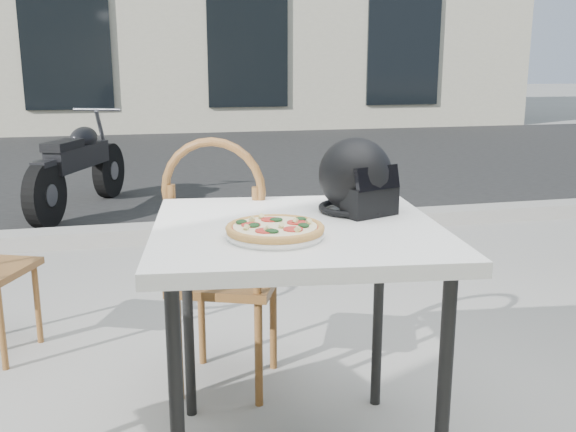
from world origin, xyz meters
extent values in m
cube|color=black|center=(0.00, 7.00, 0.00)|extent=(30.00, 8.00, 0.00)
cube|color=gray|center=(0.00, 3.00, 0.06)|extent=(30.00, 0.25, 0.12)
cube|color=black|center=(-1.70, 10.98, 1.60)|extent=(1.60, 0.08, 2.20)
cube|color=black|center=(1.70, 10.98, 1.60)|extent=(1.60, 0.08, 2.20)
cube|color=black|center=(5.00, 10.98, 1.60)|extent=(1.60, 0.08, 2.20)
cube|color=white|center=(-0.13, -0.01, 0.81)|extent=(0.98, 0.98, 0.04)
cylinder|color=black|center=(-0.53, -0.32, 0.40)|extent=(0.04, 0.04, 0.79)
cylinder|color=black|center=(0.19, -0.41, 0.40)|extent=(0.04, 0.04, 0.79)
cylinder|color=black|center=(-0.44, 0.40, 0.40)|extent=(0.04, 0.04, 0.79)
cylinder|color=black|center=(0.28, 0.31, 0.40)|extent=(0.04, 0.04, 0.79)
cylinder|color=white|center=(-0.23, -0.14, 0.84)|extent=(0.31, 0.31, 0.01)
torus|color=white|center=(-0.23, -0.14, 0.85)|extent=(0.33, 0.33, 0.01)
cylinder|color=tan|center=(-0.23, -0.14, 0.86)|extent=(0.29, 0.29, 0.01)
torus|color=tan|center=(-0.23, -0.14, 0.86)|extent=(0.30, 0.30, 0.02)
cylinder|color=red|center=(-0.23, -0.14, 0.87)|extent=(0.26, 0.26, 0.00)
cylinder|color=#FFF1C3|center=(-0.23, -0.14, 0.87)|extent=(0.26, 0.26, 0.00)
cylinder|color=red|center=(-0.16, -0.13, 0.87)|extent=(0.06, 0.06, 0.00)
cylinder|color=red|center=(-0.23, -0.07, 0.87)|extent=(0.06, 0.06, 0.00)
cylinder|color=red|center=(-0.29, -0.12, 0.87)|extent=(0.06, 0.06, 0.00)
cylinder|color=red|center=(-0.27, -0.20, 0.87)|extent=(0.06, 0.06, 0.00)
cylinder|color=red|center=(-0.19, -0.20, 0.87)|extent=(0.06, 0.06, 0.00)
ellipsoid|color=#153919|center=(-0.21, -0.09, 0.87)|extent=(0.04, 0.03, 0.01)
ellipsoid|color=#153919|center=(-0.29, -0.14, 0.87)|extent=(0.05, 0.05, 0.01)
ellipsoid|color=#153919|center=(-0.15, -0.17, 0.87)|extent=(0.04, 0.04, 0.01)
ellipsoid|color=#153919|center=(-0.25, -0.21, 0.87)|extent=(0.05, 0.05, 0.01)
ellipsoid|color=#153919|center=(-0.14, -0.10, 0.87)|extent=(0.05, 0.04, 0.01)
ellipsoid|color=#153919|center=(-0.31, -0.09, 0.87)|extent=(0.05, 0.05, 0.01)
cylinder|color=#DCD286|center=(-0.21, -0.17, 0.88)|extent=(0.02, 0.02, 0.02)
cylinder|color=#DCD286|center=(-0.28, -0.08, 0.88)|extent=(0.03, 0.02, 0.02)
cylinder|color=#DCD286|center=(-0.16, -0.13, 0.88)|extent=(0.03, 0.03, 0.02)
cylinder|color=#DCD286|center=(-0.25, -0.05, 0.88)|extent=(0.02, 0.02, 0.02)
cylinder|color=#DCD286|center=(-0.18, -0.22, 0.88)|extent=(0.03, 0.02, 0.02)
cylinder|color=#DCD286|center=(-0.31, -0.17, 0.88)|extent=(0.03, 0.03, 0.02)
cylinder|color=#DCD286|center=(-0.13, -0.15, 0.88)|extent=(0.02, 0.02, 0.02)
cylinder|color=#DCD286|center=(-0.26, -0.20, 0.88)|extent=(0.02, 0.02, 0.02)
ellipsoid|color=black|center=(0.11, 0.13, 0.96)|extent=(0.31, 0.32, 0.25)
cube|color=black|center=(0.13, 0.06, 0.88)|extent=(0.20, 0.15, 0.10)
torus|color=black|center=(0.11, 0.13, 0.85)|extent=(0.31, 0.31, 0.02)
cube|color=black|center=(0.15, 0.02, 0.96)|extent=(0.17, 0.09, 0.08)
cube|color=brown|center=(-0.26, 0.61, 0.46)|extent=(0.53, 0.53, 0.04)
cylinder|color=brown|center=(-0.05, 0.70, 0.22)|extent=(0.04, 0.04, 0.45)
cylinder|color=brown|center=(-0.35, 0.83, 0.22)|extent=(0.04, 0.04, 0.45)
cylinder|color=brown|center=(-0.17, 0.40, 0.22)|extent=(0.04, 0.04, 0.45)
cylinder|color=brown|center=(-0.47, 0.53, 0.22)|extent=(0.04, 0.04, 0.45)
cylinder|color=brown|center=(-0.18, 0.39, 0.67)|extent=(0.04, 0.04, 0.43)
cylinder|color=brown|center=(-0.48, 0.52, 0.67)|extent=(0.04, 0.04, 0.43)
torus|color=brown|center=(-0.33, 0.46, 0.86)|extent=(0.38, 0.18, 0.40)
cylinder|color=brown|center=(-1.09, 1.24, 0.20)|extent=(0.04, 0.04, 0.40)
cylinder|color=brown|center=(-1.21, 0.97, 0.20)|extent=(0.04, 0.04, 0.40)
cylinder|color=black|center=(-0.86, 4.81, 0.27)|extent=(0.31, 0.55, 0.55)
cylinder|color=slate|center=(-0.86, 4.81, 0.27)|extent=(0.19, 0.22, 0.18)
cylinder|color=black|center=(-1.33, 3.62, 0.27)|extent=(0.31, 0.55, 0.55)
cylinder|color=slate|center=(-1.33, 3.62, 0.27)|extent=(0.19, 0.22, 0.18)
cube|color=black|center=(-1.09, 4.22, 0.50)|extent=(0.51, 0.95, 0.20)
ellipsoid|color=black|center=(-1.04, 4.34, 0.66)|extent=(0.33, 0.43, 0.21)
cube|color=black|center=(-1.19, 3.96, 0.64)|extent=(0.34, 0.49, 0.07)
cylinder|color=slate|center=(-0.88, 4.74, 0.57)|extent=(0.15, 0.29, 0.65)
cylinder|color=slate|center=(-0.92, 4.64, 0.90)|extent=(0.45, 0.20, 0.03)
cube|color=black|center=(-1.32, 3.64, 0.53)|extent=(0.19, 0.23, 0.05)
camera|label=1|loc=(-0.61, -1.86, 1.31)|focal=40.00mm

